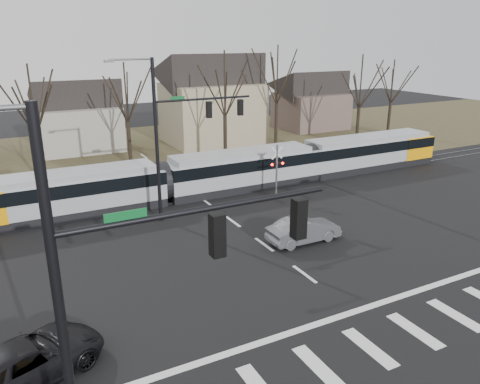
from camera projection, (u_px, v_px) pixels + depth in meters
name	position (u px, v px, depth m)	size (l,w,h in m)	color
ground	(329.00, 292.00, 21.75)	(140.00, 140.00, 0.00)	black
grass_verge	(138.00, 152.00, 48.69)	(140.00, 28.00, 0.01)	#38331E
crosswalk	(393.00, 339.00, 18.38)	(27.00, 2.60, 0.01)	silver
stop_line	(355.00, 311.00, 20.23)	(28.00, 0.35, 0.01)	silver
lane_dashes	(197.00, 195.00, 35.22)	(0.18, 30.00, 0.01)	silver
rail_pair	(198.00, 196.00, 35.04)	(90.00, 1.52, 0.06)	#59595E
tram	(240.00, 168.00, 36.33)	(39.46, 2.93, 2.99)	gray
sedan	(304.00, 230.00, 26.98)	(4.41, 1.54, 1.45)	#4F5156
suv	(26.00, 362.00, 15.94)	(5.96, 4.50, 1.51)	black
signal_pole_near_left	(137.00, 302.00, 10.34)	(9.28, 0.44, 10.20)	black
signal_pole_far	(180.00, 131.00, 29.43)	(9.28, 0.44, 10.20)	black
rail_crossing_signal	(277.00, 173.00, 34.13)	(1.08, 0.36, 4.00)	#59595B
tree_row	(174.00, 110.00, 42.96)	(59.20, 7.20, 10.00)	black
house_b	(78.00, 112.00, 48.62)	(8.64, 7.56, 7.65)	gray
house_c	(212.00, 95.00, 51.86)	(10.80, 8.64, 10.10)	gray
house_d	(311.00, 97.00, 60.53)	(8.64, 7.56, 7.65)	brown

